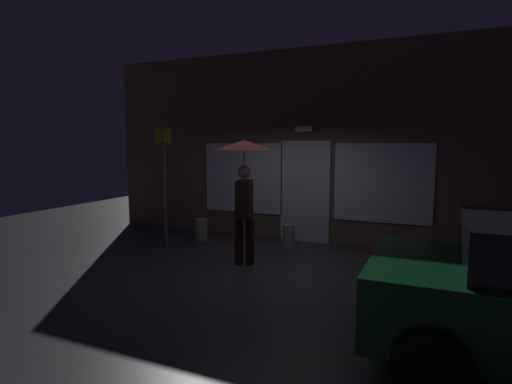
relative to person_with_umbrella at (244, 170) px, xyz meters
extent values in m
plane|color=#38353A|center=(0.45, -0.08, -1.68)|extent=(18.00, 18.00, 0.00)
cube|color=brown|center=(0.45, 2.27, 0.40)|extent=(9.82, 0.30, 4.16)
cube|color=white|center=(0.45, 2.10, -0.58)|extent=(1.10, 0.04, 2.20)
cube|color=white|center=(-1.04, 2.10, -0.33)|extent=(1.92, 0.04, 1.60)
cube|color=white|center=(2.07, 2.10, -0.33)|extent=(1.92, 0.04, 1.60)
cube|color=white|center=(0.45, 2.02, 0.77)|extent=(0.36, 0.16, 0.12)
cylinder|color=black|center=(0.10, 0.03, -1.26)|extent=(0.15, 0.15, 0.83)
cylinder|color=black|center=(-0.10, -0.03, -1.26)|extent=(0.15, 0.15, 0.83)
cube|color=black|center=(0.00, 0.00, -0.51)|extent=(0.35, 0.51, 0.67)
cube|color=silver|center=(-0.12, 0.03, -0.51)|extent=(0.05, 0.14, 0.54)
cube|color=#721966|center=(-0.12, 0.03, -0.53)|extent=(0.04, 0.05, 0.43)
sphere|color=tan|center=(0.00, 0.00, -0.03)|extent=(0.23, 0.23, 0.23)
cylinder|color=slate|center=(0.00, 0.00, 0.02)|extent=(0.02, 0.02, 0.99)
cone|color=#4C0C0C|center=(0.00, 0.00, 0.43)|extent=(1.09, 1.09, 0.17)
cylinder|color=black|center=(3.10, -1.11, -1.36)|extent=(0.64, 0.22, 0.64)
cylinder|color=black|center=(3.10, -2.90, -1.36)|extent=(0.64, 0.22, 0.64)
cylinder|color=#595B60|center=(-2.13, 0.60, -0.41)|extent=(0.07, 0.07, 2.55)
cube|color=gold|center=(-2.13, 0.58, 0.62)|extent=(0.40, 0.02, 0.30)
cylinder|color=#9E998E|center=(0.31, 1.49, -1.44)|extent=(0.25, 0.25, 0.47)
cylinder|color=#9E998E|center=(-1.70, 1.31, -1.44)|extent=(0.28, 0.28, 0.47)
camera|label=1|loc=(3.07, -6.38, 0.45)|focal=28.68mm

